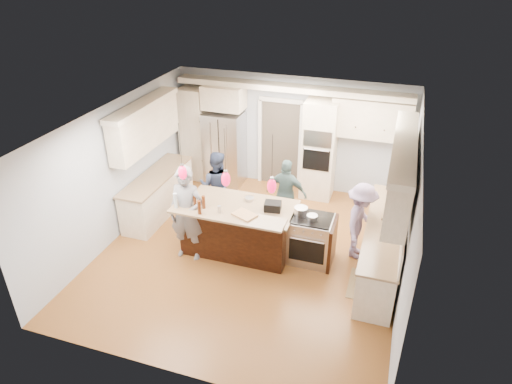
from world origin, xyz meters
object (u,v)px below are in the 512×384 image
at_px(refrigerator, 225,148).
at_px(person_far_left, 217,185).
at_px(kitchen_island, 239,227).
at_px(island_range, 312,239).
at_px(person_bar_end, 187,214).

height_order(refrigerator, person_far_left, refrigerator).
distance_m(kitchen_island, island_range, 1.41).
xyz_separation_m(refrigerator, person_far_left, (0.45, -1.61, -0.13)).
bearing_deg(person_bar_end, refrigerator, 97.62).
bearing_deg(island_range, person_bar_end, -164.96).
bearing_deg(person_far_left, kitchen_island, 123.31).
bearing_deg(person_far_left, refrigerator, -82.71).
bearing_deg(person_bar_end, island_range, 13.73).
relative_size(refrigerator, kitchen_island, 0.86).
distance_m(island_range, person_far_left, 2.45).
distance_m(island_range, person_bar_end, 2.35).
distance_m(person_bar_end, person_far_left, 1.49).
distance_m(kitchen_island, person_far_left, 1.31).
bearing_deg(person_bar_end, person_far_left, 90.06).
relative_size(kitchen_island, island_range, 2.28).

